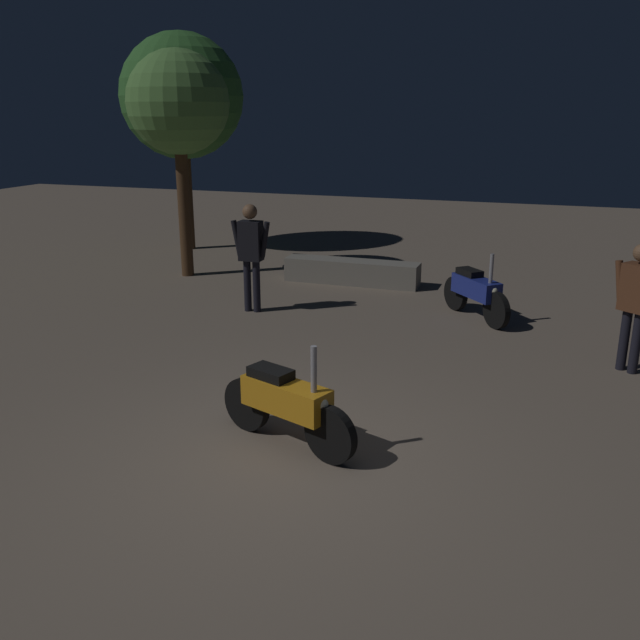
{
  "coord_description": "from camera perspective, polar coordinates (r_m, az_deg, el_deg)",
  "views": [
    {
      "loc": [
        2.22,
        -5.27,
        3.16
      ],
      "look_at": [
        -0.09,
        1.36,
        1.0
      ],
      "focal_mm": 38.2,
      "sensor_mm": 36.0,
      "label": 1
    }
  ],
  "objects": [
    {
      "name": "ground_plane",
      "position": [
        6.54,
        -3.27,
        -11.84
      ],
      "size": [
        40.0,
        40.0,
        0.0
      ],
      "primitive_type": "plane",
      "color": "#756656"
    },
    {
      "name": "tree_center_bg",
      "position": [
        16.4,
        -11.5,
        17.84
      ],
      "size": [
        2.77,
        2.77,
        4.86
      ],
      "color": "#4C331E",
      "rests_on": "ground_plane"
    },
    {
      "name": "tree_left_bg",
      "position": [
        13.6,
        -11.8,
        17.25
      ],
      "size": [
        1.92,
        1.92,
        4.28
      ],
      "color": "#4C331E",
      "rests_on": "ground_plane"
    },
    {
      "name": "motorcycle_orange_foreground",
      "position": [
        6.67,
        -2.87,
        -7.01
      ],
      "size": [
        1.59,
        0.67,
        1.11
      ],
      "rotation": [
        0.0,
        0.0,
        -0.35
      ],
      "color": "black",
      "rests_on": "ground_plane"
    },
    {
      "name": "planter_wall_low",
      "position": [
        13.0,
        2.67,
        4.05
      ],
      "size": [
        2.58,
        0.5,
        0.45
      ],
      "color": "gray",
      "rests_on": "ground_plane"
    },
    {
      "name": "person_rider_beside",
      "position": [
        9.22,
        24.97,
        1.75
      ],
      "size": [
        0.59,
        0.46,
        1.64
      ],
      "rotation": [
        0.0,
        0.0,
        4.09
      ],
      "color": "black",
      "rests_on": "ground_plane"
    },
    {
      "name": "person_bystander_far",
      "position": [
        11.03,
        -5.81,
        6.02
      ],
      "size": [
        0.67,
        0.25,
        1.76
      ],
      "rotation": [
        0.0,
        0.0,
        4.74
      ],
      "color": "black",
      "rests_on": "ground_plane"
    },
    {
      "name": "motorcycle_blue_parked_right",
      "position": [
        10.99,
        12.91,
        2.33
      ],
      "size": [
        1.18,
        1.31,
        1.11
      ],
      "rotation": [
        0.0,
        0.0,
        5.44
      ],
      "color": "black",
      "rests_on": "ground_plane"
    }
  ]
}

